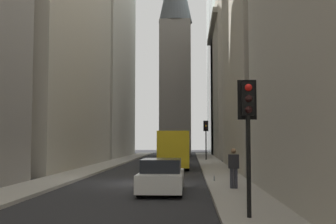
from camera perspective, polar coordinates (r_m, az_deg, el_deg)
The scene contains 12 objects.
ground_plane at distance 21.40m, azimuth -3.97°, elevation -9.77°, with size 135.00×135.00×0.00m, color #262628.
sidewalk_right at distance 22.39m, azimuth -15.63°, elevation -9.20°, with size 90.00×2.20×0.14m, color #A8A399.
sidewalk_left at distance 21.31m, azimuth 8.30°, elevation -9.58°, with size 90.00×2.20×0.14m, color #A8A399.
building_left_far at distance 53.09m, azimuth 11.75°, elevation 3.88°, with size 15.95×10.50×18.52m.
building_right_far at distance 55.44m, azimuth -10.98°, elevation 10.92°, with size 17.79×10.50×32.51m.
church_spire at distance 59.49m, azimuth 1.03°, elevation 9.40°, with size 4.78×4.78×30.30m.
delivery_truck at distance 31.73m, azimuth 0.93°, elevation -5.20°, with size 6.46×2.25×2.84m.
sedan_white at distance 17.47m, azimuth -0.88°, elevation -8.93°, with size 4.30×1.78×1.42m.
traffic_light_foreground at distance 11.40m, azimuth 10.99°, elevation -0.46°, with size 0.43×0.52×3.73m.
traffic_light_midblock at distance 43.31m, azimuth 5.26°, elevation -2.61°, with size 0.43×0.52×4.07m.
pedestrian at distance 18.06m, azimuth 9.05°, elevation -7.44°, with size 0.26×0.44×1.70m.
discarded_bottle at distance 21.22m, azimuth 6.40°, elevation -9.13°, with size 0.07×0.07×0.27m.
Camera 1 is at (-21.12, -2.60, 2.22)m, focal length 44.15 mm.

